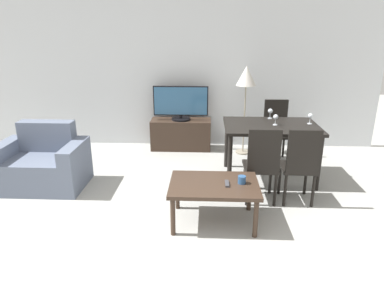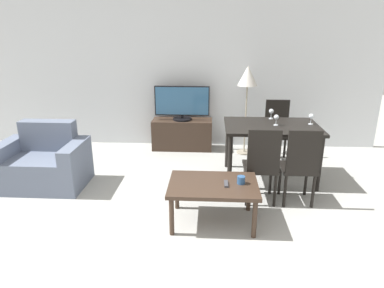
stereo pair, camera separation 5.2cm
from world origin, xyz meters
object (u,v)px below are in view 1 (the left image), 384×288
Objects in this scene: dining_table at (271,131)px; dining_chair_far at (276,128)px; wine_glass_right at (310,117)px; dining_chair_near at (262,163)px; tv_stand at (181,134)px; floor_lamp at (246,80)px; remote_primary at (227,184)px; cup_white_near at (242,180)px; coffee_table at (214,188)px; dining_chair_near_right at (300,163)px; wine_glass_left at (270,112)px; wine_glass_center at (276,118)px; armchair at (43,165)px; tv at (181,103)px.

dining_chair_far reaches higher than dining_table.
dining_chair_near is at bearing -132.54° from wine_glass_right.
wine_glass_right reaches higher than tv_stand.
dining_chair_near is 0.65× the size of floor_lamp.
tv_stand is 2.50m from remote_primary.
floor_lamp is at bearing 79.93° from remote_primary.
cup_white_near is at bearing -121.51° from dining_chair_near.
tv_stand is 2.44m from coffee_table.
dining_chair_near_right is 6.48× the size of wine_glass_left.
wine_glass_right is at bearing -50.34° from floor_lamp.
dining_chair_far is (1.00, 1.95, 0.11)m from coffee_table.
armchair is at bearing -172.95° from wine_glass_center.
dining_chair_far is 6.48× the size of wine_glass_center.
cup_white_near reaches higher than tv_stand.
armchair is at bearing 173.77° from dining_chair_near_right.
dining_chair_near is 1.17m from wine_glass_left.
wine_glass_center is at bearing -41.07° from tv.
tv is 1.81m from wine_glass_center.
dining_table is 1.17m from floor_lamp.
tv reaches higher than dining_table.
wine_glass_right is (0.74, 0.81, 0.36)m from dining_chair_near.
tv reaches higher than remote_primary.
wine_glass_right is at bearing 47.46° from dining_chair_near.
dining_chair_near reaches higher than wine_glass_right.
dining_table is 1.33× the size of dining_chair_near_right.
coffee_table is 1.88m from wine_glass_right.
dining_chair_far is at bearing 66.21° from wine_glass_left.
dining_chair_near_right reaches higher than cup_white_near.
remote_primary is (2.37, -0.84, 0.17)m from armchair.
cup_white_near is 1.66m from wine_glass_right.
tv is 1.76m from dining_table.
tv reaches higher than wine_glass_right.
wine_glass_left is at bearing -66.60° from floor_lamp.
dining_chair_near is at bearing -106.38° from dining_table.
dining_chair_near reaches higher than remote_primary.
floor_lamp is (0.53, 2.21, 0.83)m from coffee_table.
wine_glass_right is at bearing 69.38° from dining_chair_near_right.
tv_stand is 1.81m from dining_table.
wine_glass_center reaches higher than cup_white_near.
floor_lamp is 2.39m from remote_primary.
tv is 1.62m from dining_chair_far.
armchair reaches higher than tv_stand.
coffee_table is (0.53, -2.38, 0.14)m from tv_stand.
dining_chair_near is at bearing -110.05° from wine_glass_center.
dining_chair_near_right is at bearing 29.04° from remote_primary.
armchair reaches higher than dining_table.
tv is at bearing 148.92° from wine_glass_right.
coffee_table is 1.53m from wine_glass_center.
dining_chair_near is at bearing -106.38° from dining_chair_far.
dining_chair_near_right is (1.53, -1.92, -0.29)m from tv.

